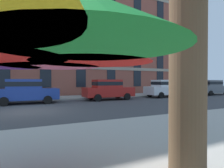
{
  "coord_description": "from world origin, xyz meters",
  "views": [
    {
      "loc": [
        -0.13,
        -10.98,
        1.61
      ],
      "look_at": [
        6.67,
        3.2,
        1.4
      ],
      "focal_mm": 29.43,
      "sensor_mm": 36.0,
      "label": 1
    }
  ],
  "objects_px": {
    "sedan_blue": "(26,91)",
    "sedan_white": "(165,88)",
    "sedan_red": "(108,89)",
    "sedan_gray": "(211,87)"
  },
  "relations": [
    {
      "from": "sedan_blue",
      "to": "sedan_white",
      "type": "height_order",
      "value": "same"
    },
    {
      "from": "sedan_red",
      "to": "sedan_white",
      "type": "height_order",
      "value": "same"
    },
    {
      "from": "sedan_red",
      "to": "sedan_gray",
      "type": "distance_m",
      "value": 13.58
    },
    {
      "from": "sedan_gray",
      "to": "sedan_white",
      "type": "bearing_deg",
      "value": 180.0
    },
    {
      "from": "sedan_white",
      "to": "sedan_gray",
      "type": "relative_size",
      "value": 1.0
    },
    {
      "from": "sedan_white",
      "to": "sedan_red",
      "type": "bearing_deg",
      "value": 180.0
    },
    {
      "from": "sedan_blue",
      "to": "sedan_gray",
      "type": "height_order",
      "value": "same"
    },
    {
      "from": "sedan_blue",
      "to": "sedan_gray",
      "type": "relative_size",
      "value": 1.0
    },
    {
      "from": "sedan_red",
      "to": "sedan_gray",
      "type": "xyz_separation_m",
      "value": [
        13.58,
        0.0,
        0.0
      ]
    },
    {
      "from": "sedan_white",
      "to": "sedan_gray",
      "type": "distance_m",
      "value": 7.09
    }
  ]
}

